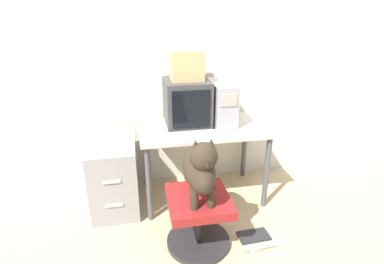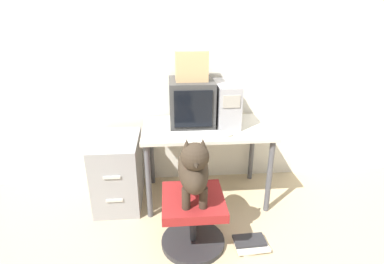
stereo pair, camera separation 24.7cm
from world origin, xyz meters
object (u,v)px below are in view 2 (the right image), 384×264
Objects in this scene: crt_monitor at (191,102)px; dog at (193,167)px; pc_tower at (226,103)px; keyboard at (194,135)px; cardboard_box at (191,65)px; filing_cabinet at (118,171)px; book_stack_floor at (251,244)px; office_chair at (193,218)px.

crt_monitor reaches higher than dog.
pc_tower is at bearing 64.66° from dog.
keyboard is 1.68× the size of cardboard_box.
book_stack_floor is at bearing -33.12° from filing_cabinet.
book_stack_floor is (0.41, -0.86, -1.26)m from cardboard_box.
pc_tower reaches higher than filing_cabinet.
crt_monitor is 0.38m from keyboard.
book_stack_floor is (0.46, -0.07, -0.22)m from office_chair.
keyboard reaches higher than book_stack_floor.
pc_tower is 0.74× the size of filing_cabinet.
crt_monitor is at bearing 89.40° from keyboard.
keyboard is 0.72× the size of filing_cabinet.
book_stack_floor is at bearing -64.55° from crt_monitor.
book_stack_floor is at bearing -9.31° from office_chair.
crt_monitor is at bearing 115.45° from book_stack_floor.
dog is at bearing -115.34° from pc_tower.
filing_cabinet is at bearing -169.27° from cardboard_box.
filing_cabinet is (-0.66, 0.67, -0.38)m from dog.
office_chair is 1.77× the size of book_stack_floor.
crt_monitor is at bearing 10.43° from filing_cabinet.
keyboard is 1.65× the size of book_stack_floor.
keyboard is 0.68m from office_chair.
dog reaches higher than keyboard.
keyboard is 0.85m from filing_cabinet.
dog is 0.82m from book_stack_floor.
keyboard reaches higher than filing_cabinet.
pc_tower reaches higher than dog.
keyboard is (-0.00, -0.33, -0.20)m from crt_monitor.
pc_tower is 1.73× the size of cardboard_box.
cardboard_box is 1.58m from book_stack_floor.
crt_monitor is at bearing 86.49° from dog.
crt_monitor is 0.88× the size of office_chair.
dog is at bearing -90.00° from office_chair.
dog reaches higher than office_chair.
cardboard_box is at bearing 86.40° from office_chair.
pc_tower is 0.90m from dog.
crt_monitor is 1.05m from office_chair.
pc_tower is at bearing -2.87° from crt_monitor.
crt_monitor is at bearing -90.00° from cardboard_box.
cardboard_box is (0.70, 0.13, 0.97)m from filing_cabinet.
office_chair is at bearing -95.82° from keyboard.
dog is 1.00m from cardboard_box.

